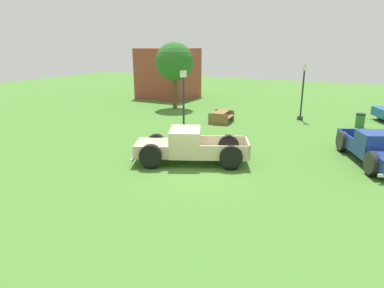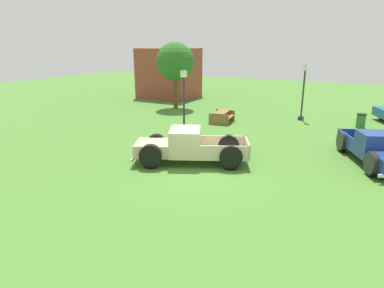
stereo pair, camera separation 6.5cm
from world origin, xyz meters
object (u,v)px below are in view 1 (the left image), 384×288
Objects in this scene: picnic_table at (221,115)px; lamp_post_near at (303,91)px; oak_tree_east at (174,62)px; trash_can at (360,120)px; pickup_truck_foreground at (184,147)px; pickup_truck_behind_left at (378,150)px; lamp_post_far at (184,103)px; oak_tree_west at (173,64)px.

lamp_post_near is at bearing 35.23° from picnic_table.
trash_can is at bearing -1.39° from oak_tree_east.
pickup_truck_foreground is 8.78m from pickup_truck_behind_left.
pickup_truck_foreground is 12.44m from lamp_post_near.
pickup_truck_foreground is at bearing -78.83° from picnic_table.
lamp_post_near reaches higher than trash_can.
lamp_post_far is (-10.01, 0.03, 1.35)m from pickup_truck_behind_left.
picnic_table is 0.35× the size of oak_tree_east.
pickup_truck_foreground is at bearing -155.22° from pickup_truck_behind_left.
pickup_truck_foreground is 4.43m from lamp_post_far.
trash_can reaches higher than picnic_table.
pickup_truck_foreground is 5.85× the size of trash_can.
trash_can is 0.17× the size of oak_tree_east.
lamp_post_near reaches higher than pickup_truck_foreground.
pickup_truck_foreground is 1.01× the size of oak_tree_east.
pickup_truck_behind_left is 1.33× the size of lamp_post_far.
pickup_truck_behind_left is 22.52m from oak_tree_west.
trash_can is at bearing -16.66° from oak_tree_west.
lamp_post_near is (3.10, 11.98, 1.31)m from pickup_truck_foreground.
picnic_table is 2.05× the size of trash_can.
pickup_truck_foreground is at bearing -104.50° from lamp_post_near.
oak_tree_west is (-3.04, 4.84, -0.52)m from oak_tree_east.
oak_tree_west is (-17.35, 5.19, 2.90)m from trash_can.
picnic_table is at bearing 85.95° from lamp_post_far.
pickup_truck_behind_left is at bearing -27.73° from oak_tree_east.
pickup_truck_behind_left reaches higher than picnic_table.
pickup_truck_behind_left is at bearing -0.17° from lamp_post_far.
oak_tree_east is at bearing -57.94° from oak_tree_west.
lamp_post_far is at bearing -139.90° from trash_can.
lamp_post_far is 4.18× the size of trash_can.
oak_tree_east is at bearing 178.61° from trash_can.
trash_can is at bearing 17.54° from picnic_table.
pickup_truck_foreground is 1.40× the size of lamp_post_near.
lamp_post_far is at bearing 179.83° from pickup_truck_behind_left.
lamp_post_near is 10.54m from oak_tree_east.
pickup_truck_foreground is 13.36m from trash_can.
pickup_truck_foreground is 1.40× the size of lamp_post_far.
pickup_truck_behind_left is at bearing -35.12° from oak_tree_west.
trash_can is (-0.94, 7.67, -0.25)m from pickup_truck_behind_left.
picnic_table is at bearing 153.07° from pickup_truck_behind_left.
lamp_post_near reaches higher than pickup_truck_behind_left.
lamp_post_far is 9.72m from oak_tree_east.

